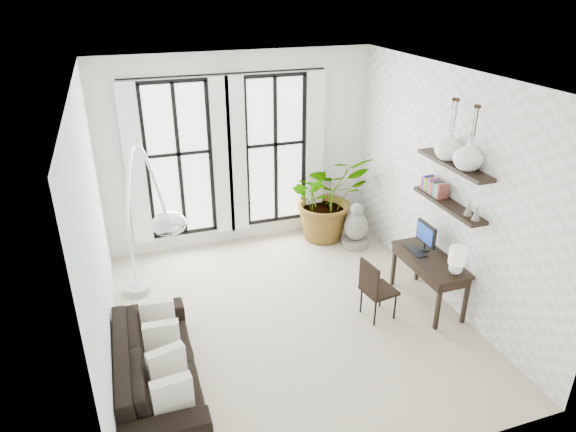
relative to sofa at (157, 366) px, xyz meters
name	(u,v)px	position (x,y,z in m)	size (l,w,h in m)	color
floor	(289,318)	(1.80, 0.77, -0.32)	(5.00, 5.00, 0.00)	#BEAD97
ceiling	(289,78)	(1.80, 0.77, 2.88)	(5.00, 5.00, 0.00)	white
wall_left	(95,238)	(-0.45, 0.77, 1.28)	(5.00, 5.00, 0.00)	silver
wall_right	(446,189)	(4.05, 0.77, 1.28)	(5.00, 5.00, 0.00)	white
wall_back	(240,152)	(1.80, 3.27, 1.28)	(4.50, 4.50, 0.00)	white
windows	(229,156)	(1.60, 3.20, 1.24)	(3.26, 0.13, 2.65)	white
wall_shelves	(449,187)	(3.91, 0.53, 1.41)	(0.25, 1.30, 0.60)	black
sofa	(157,366)	(0.00, 0.00, 0.00)	(2.20, 0.86, 0.64)	black
throw_pillows	(164,351)	(0.10, 0.00, 0.18)	(0.40, 1.52, 0.40)	silver
plant	(327,196)	(3.20, 2.86, 0.46)	(1.40, 1.21, 1.55)	#2D7228
desk	(432,262)	(3.75, 0.44, 0.37)	(0.52, 1.23, 1.12)	black
desk_chair	(375,287)	(2.88, 0.43, 0.17)	(0.46, 0.46, 0.85)	black
arc_lamp	(140,188)	(0.10, 1.07, 1.69)	(0.77, 2.42, 2.58)	silver
buddha	(356,229)	(3.54, 2.35, 0.02)	(0.45, 0.45, 0.80)	gray
vase_a	(469,154)	(3.91, 0.24, 1.95)	(0.37, 0.37, 0.38)	white
vase_b	(449,145)	(3.91, 0.64, 1.95)	(0.37, 0.37, 0.38)	white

